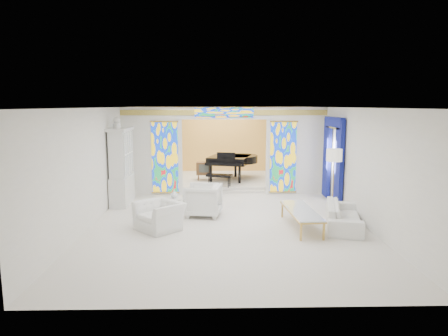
{
  "coord_description": "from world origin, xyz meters",
  "views": [
    {
      "loc": [
        -0.31,
        -11.68,
        3.06
      ],
      "look_at": [
        -0.04,
        0.2,
        1.19
      ],
      "focal_mm": 32.0,
      "sensor_mm": 36.0,
      "label": 1
    }
  ],
  "objects_px": {
    "grand_piano": "(233,160)",
    "tv_console": "(204,168)",
    "sofa": "(344,215)",
    "armchair_right": "(203,200)",
    "china_cabinet": "(121,167)",
    "coffee_table": "(301,211)",
    "armchair_left": "(159,216)"
  },
  "relations": [
    {
      "from": "coffee_table",
      "to": "tv_console",
      "type": "xyz_separation_m",
      "value": [
        -2.59,
        5.65,
        0.21
      ]
    },
    {
      "from": "armchair_left",
      "to": "coffee_table",
      "type": "xyz_separation_m",
      "value": [
        3.55,
        0.05,
        0.08
      ]
    },
    {
      "from": "armchair_right",
      "to": "sofa",
      "type": "height_order",
      "value": "armchair_right"
    },
    {
      "from": "china_cabinet",
      "to": "coffee_table",
      "type": "height_order",
      "value": "china_cabinet"
    },
    {
      "from": "coffee_table",
      "to": "china_cabinet",
      "type": "bearing_deg",
      "value": 152.92
    },
    {
      "from": "coffee_table",
      "to": "grand_piano",
      "type": "distance_m",
      "value": 6.05
    },
    {
      "from": "grand_piano",
      "to": "coffee_table",
      "type": "bearing_deg",
      "value": -60.38
    },
    {
      "from": "sofa",
      "to": "grand_piano",
      "type": "relative_size",
      "value": 0.71
    },
    {
      "from": "armchair_left",
      "to": "grand_piano",
      "type": "relative_size",
      "value": 0.36
    },
    {
      "from": "tv_console",
      "to": "coffee_table",
      "type": "bearing_deg",
      "value": -64.04
    },
    {
      "from": "coffee_table",
      "to": "tv_console",
      "type": "height_order",
      "value": "tv_console"
    },
    {
      "from": "china_cabinet",
      "to": "tv_console",
      "type": "xyz_separation_m",
      "value": [
        2.48,
        3.06,
        -0.54
      ]
    },
    {
      "from": "china_cabinet",
      "to": "armchair_right",
      "type": "bearing_deg",
      "value": -28.68
    },
    {
      "from": "sofa",
      "to": "armchair_right",
      "type": "bearing_deg",
      "value": 86.84
    },
    {
      "from": "china_cabinet",
      "to": "armchair_right",
      "type": "relative_size",
      "value": 2.78
    },
    {
      "from": "armchair_right",
      "to": "tv_console",
      "type": "bearing_deg",
      "value": -169.71
    },
    {
      "from": "grand_piano",
      "to": "tv_console",
      "type": "xyz_separation_m",
      "value": [
        -1.15,
        -0.2,
        -0.31
      ]
    },
    {
      "from": "armchair_left",
      "to": "armchair_right",
      "type": "relative_size",
      "value": 1.09
    },
    {
      "from": "china_cabinet",
      "to": "grand_piano",
      "type": "xyz_separation_m",
      "value": [
        3.63,
        3.27,
        -0.23
      ]
    },
    {
      "from": "armchair_left",
      "to": "tv_console",
      "type": "height_order",
      "value": "tv_console"
    },
    {
      "from": "armchair_left",
      "to": "sofa",
      "type": "relative_size",
      "value": 0.51
    },
    {
      "from": "armchair_right",
      "to": "grand_piano",
      "type": "height_order",
      "value": "grand_piano"
    },
    {
      "from": "grand_piano",
      "to": "armchair_left",
      "type": "bearing_deg",
      "value": -93.87
    },
    {
      "from": "china_cabinet",
      "to": "sofa",
      "type": "xyz_separation_m",
      "value": [
        6.17,
        -2.54,
        -0.87
      ]
    },
    {
      "from": "armchair_right",
      "to": "tv_console",
      "type": "height_order",
      "value": "armchair_right"
    },
    {
      "from": "armchair_right",
      "to": "tv_console",
      "type": "xyz_separation_m",
      "value": [
        -0.08,
        4.46,
        0.19
      ]
    },
    {
      "from": "china_cabinet",
      "to": "grand_piano",
      "type": "distance_m",
      "value": 4.89
    },
    {
      "from": "sofa",
      "to": "grand_piano",
      "type": "height_order",
      "value": "grand_piano"
    },
    {
      "from": "china_cabinet",
      "to": "armchair_right",
      "type": "distance_m",
      "value": 3.01
    },
    {
      "from": "china_cabinet",
      "to": "sofa",
      "type": "relative_size",
      "value": 1.31
    },
    {
      "from": "coffee_table",
      "to": "armchair_left",
      "type": "bearing_deg",
      "value": -179.22
    },
    {
      "from": "tv_console",
      "to": "armchair_right",
      "type": "bearing_deg",
      "value": -87.59
    }
  ]
}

